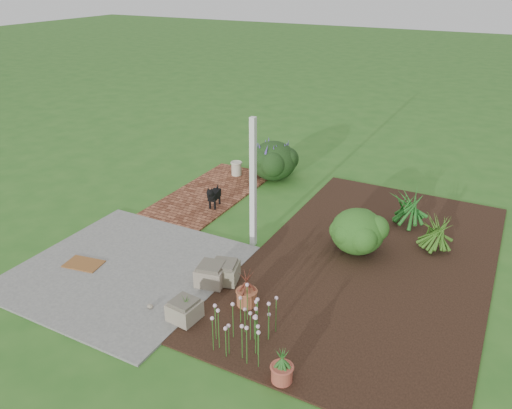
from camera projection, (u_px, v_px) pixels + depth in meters
The scene contains 19 objects.
ground at pixel (237, 243), 9.62m from camera, with size 80.00×80.00×0.00m, color #2D6620.
concrete_patio at pixel (126, 269), 8.74m from camera, with size 3.50×3.50×0.04m, color slate.
brick_path at pixel (212, 193), 11.73m from camera, with size 1.60×3.50×0.04m, color #592C1C.
garden_bed at pixel (372, 262), 8.95m from camera, with size 4.00×7.00×0.03m, color black.
veranda_post at pixel (253, 184), 9.04m from camera, with size 0.10×0.10×2.50m, color white.
stone_trough_near at pixel (184, 311), 7.42m from camera, with size 0.42×0.42×0.28m, color gray.
stone_trough_mid at pixel (225, 272), 8.34m from camera, with size 0.45×0.45×0.30m, color #7A765C.
stone_trough_far at pixel (211, 275), 8.27m from camera, with size 0.46×0.46×0.31m, color #7A6E5D.
coir_doormat at pixel (84, 264), 8.85m from camera, with size 0.65×0.42×0.02m, color brown.
black_dog at pixel (214, 195), 10.85m from camera, with size 0.24×0.57×0.49m.
cream_ceramic_urn at pixel (236, 169), 12.63m from camera, with size 0.26×0.26×0.34m, color beige.
evergreen_shrub at pixel (358, 230), 9.14m from camera, with size 0.99×0.99×0.84m, color #174215.
agapanthus_clump_back at pixel (436, 230), 9.19m from camera, with size 0.89×0.89×0.80m, color #143D0B, non-canonical shape.
agapanthus_clump_front at pixel (408, 205), 10.06m from camera, with size 1.00×1.00×0.89m, color #0F4312, non-canonical shape.
pink_flower_patch at pixel (249, 324), 6.87m from camera, with size 1.00×1.00×0.64m, color #113D0F, non-canonical shape.
terracotta_pot_bronze at pixel (247, 297), 7.76m from camera, with size 0.31×0.31×0.25m, color #A25837.
terracotta_pot_small_left at pixel (282, 373), 6.32m from camera, with size 0.27×0.27×0.23m, color #A64938.
terracotta_pot_small_right at pixel (187, 314), 7.43m from camera, with size 0.24×0.24×0.20m, color #B46A3C.
purple_flowering_bush at pixel (273, 160), 12.41m from camera, with size 1.15×1.15×0.98m, color black.
Camera 1 is at (4.25, -7.23, 4.78)m, focal length 35.00 mm.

